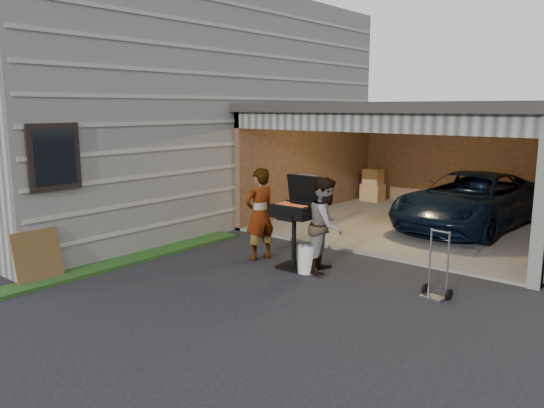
% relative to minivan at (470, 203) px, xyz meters
% --- Properties ---
extents(ground, '(80.00, 80.00, 0.00)m').
position_rel_minivan_xyz_m(ground, '(-1.69, -6.90, -0.64)').
color(ground, black).
rests_on(ground, ground).
extents(house, '(7.00, 11.00, 5.50)m').
position_rel_minivan_xyz_m(house, '(-7.69, -2.90, 2.11)').
color(house, '#474744').
rests_on(house, ground).
extents(groundcover_strip, '(0.50, 8.00, 0.06)m').
position_rel_minivan_xyz_m(groundcover_strip, '(-3.94, -7.90, -0.61)').
color(groundcover_strip, '#193814').
rests_on(groundcover_strip, ground).
extents(garage, '(6.80, 6.30, 2.90)m').
position_rel_minivan_xyz_m(garage, '(-0.93, -0.11, 1.23)').
color(garage, '#605E59').
rests_on(garage, ground).
extents(minivan, '(2.48, 4.74, 1.28)m').
position_rel_minivan_xyz_m(minivan, '(0.00, 0.00, 0.00)').
color(minivan, black).
rests_on(minivan, ground).
extents(woman, '(0.55, 0.71, 1.72)m').
position_rel_minivan_xyz_m(woman, '(-2.19, -4.85, 0.22)').
color(woman, '#AEB7DB').
rests_on(woman, ground).
extents(man, '(0.84, 0.95, 1.64)m').
position_rel_minivan_xyz_m(man, '(-0.83, -4.70, 0.18)').
color(man, '#3F2418').
rests_on(man, ground).
extents(bbq_grill, '(0.73, 0.64, 1.62)m').
position_rel_minivan_xyz_m(bbq_grill, '(-1.36, -4.86, 0.33)').
color(bbq_grill, black).
rests_on(bbq_grill, ground).
extents(propane_tank, '(0.37, 0.37, 0.47)m').
position_rel_minivan_xyz_m(propane_tank, '(-1.03, -4.96, -0.40)').
color(propane_tank, silver).
rests_on(propane_tank, ground).
extents(plywood_panel, '(0.22, 0.77, 0.85)m').
position_rel_minivan_xyz_m(plywood_panel, '(-4.09, -8.14, -0.21)').
color(plywood_panel, '#52381C').
rests_on(plywood_panel, ground).
extents(hand_truck, '(0.44, 0.35, 1.03)m').
position_rel_minivan_xyz_m(hand_truck, '(1.17, -4.74, -0.44)').
color(hand_truck, slate).
rests_on(hand_truck, ground).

